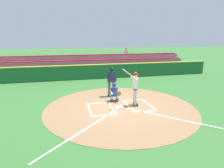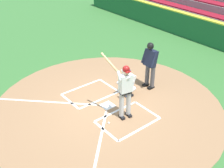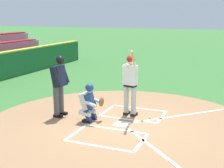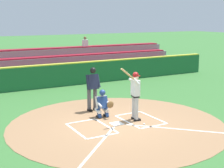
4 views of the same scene
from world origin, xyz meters
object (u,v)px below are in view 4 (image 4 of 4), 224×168
(catcher, at_px, (103,103))
(baseball, at_px, (144,124))
(batter, at_px, (135,92))
(plate_umpire, at_px, (92,86))

(catcher, relative_size, baseball, 15.27)
(batter, distance_m, baseball, 1.24)
(batter, height_order, baseball, batter)
(baseball, bearing_deg, batter, -91.36)
(plate_umpire, distance_m, baseball, 2.93)
(plate_umpire, xyz_separation_m, baseball, (-0.82, 2.61, -1.04))
(batter, relative_size, catcher, 1.88)
(batter, bearing_deg, plate_umpire, -66.97)
(batter, height_order, catcher, batter)
(baseball, bearing_deg, plate_umpire, -72.55)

